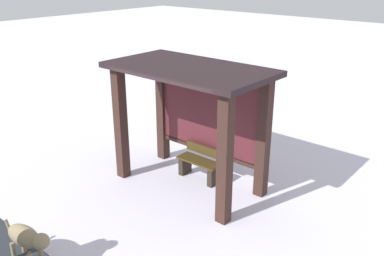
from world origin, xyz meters
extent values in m
plane|color=silver|center=(0.00, 0.00, 0.00)|extent=(60.00, 60.00, 0.00)
cube|color=#37221C|center=(-1.36, -0.63, 1.22)|extent=(0.21, 0.21, 2.43)
cube|color=#37221C|center=(1.36, -0.63, 1.22)|extent=(0.21, 0.21, 2.43)
cube|color=#37221C|center=(-1.36, 0.63, 1.22)|extent=(0.21, 0.21, 2.43)
cube|color=#37221C|center=(1.36, 0.63, 1.22)|extent=(0.21, 0.21, 2.43)
cube|color=black|center=(0.00, 0.00, 2.49)|extent=(3.22, 1.76, 0.11)
cube|color=#501E23|center=(0.00, 0.63, 1.43)|extent=(2.50, 0.08, 1.61)
cube|color=#37221C|center=(0.00, 0.61, 0.57)|extent=(2.50, 0.06, 0.08)
cube|color=#3F3114|center=(0.00, 0.33, 0.42)|extent=(1.00, 0.36, 0.04)
cube|color=#3F3114|center=(0.00, 0.49, 0.62)|extent=(0.95, 0.04, 0.20)
cube|color=#2D231B|center=(0.40, 0.33, 0.20)|extent=(0.12, 0.31, 0.40)
cube|color=#2D231B|center=(-0.40, 0.33, 0.20)|extent=(0.12, 0.31, 0.40)
ellipsoid|color=#927F5D|center=(-0.34, -3.49, 0.45)|extent=(0.71, 0.38, 0.33)
sphere|color=#927F5D|center=(0.07, -3.44, 0.51)|extent=(0.25, 0.25, 0.25)
cylinder|color=#927F5D|center=(-0.74, -3.54, 0.50)|extent=(0.12, 0.06, 0.19)
cylinder|color=#927F5D|center=(-0.14, -3.37, 0.14)|extent=(0.07, 0.07, 0.28)
cylinder|color=#927F5D|center=(-0.55, -3.61, 0.14)|extent=(0.07, 0.07, 0.28)
cylinder|color=#927F5D|center=(-0.57, -3.43, 0.14)|extent=(0.07, 0.07, 0.28)
camera|label=1|loc=(5.12, -5.90, 4.33)|focal=39.05mm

